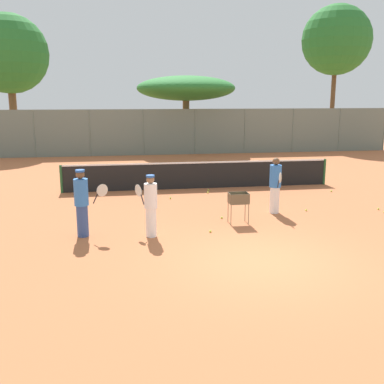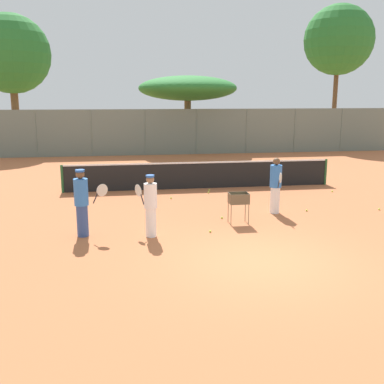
{
  "view_description": "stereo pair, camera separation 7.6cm",
  "coord_description": "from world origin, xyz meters",
  "px_view_note": "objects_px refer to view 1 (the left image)",
  "views": [
    {
      "loc": [
        -3.06,
        -9.12,
        3.64
      ],
      "look_at": [
        -1.12,
        2.99,
        1.0
      ],
      "focal_mm": 42.0,
      "sensor_mm": 36.0,
      "label": 1
    },
    {
      "loc": [
        -2.98,
        -9.13,
        3.64
      ],
      "look_at": [
        -1.12,
        2.99,
        1.0
      ],
      "focal_mm": 42.0,
      "sensor_mm": 36.0,
      "label": 2
    }
  ],
  "objects_px": {
    "tennis_net": "(199,175)",
    "player_white_outfit": "(275,185)",
    "parked_car": "(207,139)",
    "player_red_cap": "(82,202)",
    "ball_cart": "(239,201)",
    "player_yellow_shirt": "(151,205)"
  },
  "relations": [
    {
      "from": "player_white_outfit",
      "to": "player_yellow_shirt",
      "type": "height_order",
      "value": "player_white_outfit"
    },
    {
      "from": "player_white_outfit",
      "to": "ball_cart",
      "type": "distance_m",
      "value": 1.74
    },
    {
      "from": "player_white_outfit",
      "to": "player_red_cap",
      "type": "relative_size",
      "value": 0.99
    },
    {
      "from": "player_white_outfit",
      "to": "player_red_cap",
      "type": "distance_m",
      "value": 5.98
    },
    {
      "from": "tennis_net",
      "to": "parked_car",
      "type": "bearing_deg",
      "value": 77.81
    },
    {
      "from": "tennis_net",
      "to": "player_white_outfit",
      "type": "bearing_deg",
      "value": -67.83
    },
    {
      "from": "ball_cart",
      "to": "parked_car",
      "type": "relative_size",
      "value": 0.21
    },
    {
      "from": "player_white_outfit",
      "to": "ball_cart",
      "type": "xyz_separation_m",
      "value": [
        -1.42,
        -0.97,
        -0.23
      ]
    },
    {
      "from": "player_white_outfit",
      "to": "player_yellow_shirt",
      "type": "relative_size",
      "value": 1.07
    },
    {
      "from": "tennis_net",
      "to": "ball_cart",
      "type": "distance_m",
      "value": 5.14
    },
    {
      "from": "player_red_cap",
      "to": "parked_car",
      "type": "relative_size",
      "value": 0.42
    },
    {
      "from": "player_yellow_shirt",
      "to": "parked_car",
      "type": "xyz_separation_m",
      "value": [
        5.27,
        19.6,
        -0.19
      ]
    },
    {
      "from": "parked_car",
      "to": "player_red_cap",
      "type": "bearing_deg",
      "value": -110.03
    },
    {
      "from": "player_white_outfit",
      "to": "player_red_cap",
      "type": "bearing_deg",
      "value": -70.47
    },
    {
      "from": "tennis_net",
      "to": "player_white_outfit",
      "type": "height_order",
      "value": "player_white_outfit"
    },
    {
      "from": "player_red_cap",
      "to": "parked_car",
      "type": "bearing_deg",
      "value": 76.5
    },
    {
      "from": "player_yellow_shirt",
      "to": "ball_cart",
      "type": "height_order",
      "value": "player_yellow_shirt"
    },
    {
      "from": "player_red_cap",
      "to": "player_yellow_shirt",
      "type": "bearing_deg",
      "value": -3.17
    },
    {
      "from": "player_red_cap",
      "to": "ball_cart",
      "type": "height_order",
      "value": "player_red_cap"
    },
    {
      "from": "player_white_outfit",
      "to": "tennis_net",
      "type": "bearing_deg",
      "value": -152.94
    },
    {
      "from": "tennis_net",
      "to": "parked_car",
      "type": "xyz_separation_m",
      "value": [
        2.94,
        13.62,
        0.1
      ]
    },
    {
      "from": "parked_car",
      "to": "ball_cart",
      "type": "bearing_deg",
      "value": -98.1
    }
  ]
}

